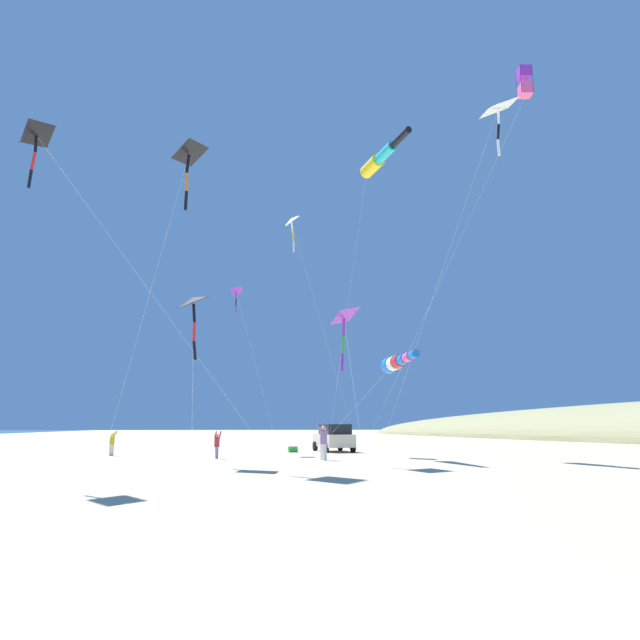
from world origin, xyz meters
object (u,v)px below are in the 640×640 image
at_px(person_adult_flyer, 323,440).
at_px(person_child_grey_jacket, 112,442).
at_px(person_child_green_jacket, 217,444).
at_px(kite_delta_green_low_center, 36,135).
at_px(kite_delta_rainbow_low_near, 291,222).
at_px(kite_windsock_black_fish_shape, 397,362).
at_px(kite_delta_teal_far_right, 193,302).
at_px(kite_delta_yellow_midlevel, 343,317).
at_px(kite_delta_purple_drifting, 188,153).
at_px(parked_car, 334,438).
at_px(kite_windsock_white_trailing, 379,159).
at_px(kite_delta_long_streamer_right, 236,292).
at_px(kite_delta_blue_topmost, 497,108).
at_px(kite_box_orange_high_right, 524,82).
at_px(cooler_box, 293,449).

distance_m(person_adult_flyer, person_child_grey_jacket, 13.27).
bearing_deg(person_child_green_jacket, kite_delta_green_low_center, 53.25).
distance_m(kite_delta_rainbow_low_near, kite_windsock_black_fish_shape, 15.15).
relative_size(person_child_grey_jacket, kite_delta_teal_far_right, 0.17).
height_order(person_adult_flyer, kite_delta_yellow_midlevel, kite_delta_yellow_midlevel).
relative_size(person_child_grey_jacket, kite_delta_purple_drifting, 0.10).
relative_size(parked_car, kite_windsock_black_fish_shape, 0.35).
height_order(kite_delta_rainbow_low_near, kite_delta_yellow_midlevel, kite_delta_rainbow_low_near).
xyz_separation_m(person_child_grey_jacket, kite_delta_teal_far_right, (-4.11, 10.12, 6.49)).
bearing_deg(kite_delta_rainbow_low_near, kite_delta_teal_far_right, 59.15).
xyz_separation_m(kite_delta_teal_far_right, kite_delta_green_low_center, (5.97, 4.80, 4.92)).
distance_m(person_child_green_jacket, kite_windsock_white_trailing, 20.22).
bearing_deg(kite_delta_long_streamer_right, kite_delta_blue_topmost, 139.84).
relative_size(person_adult_flyer, kite_windsock_white_trailing, 0.10).
distance_m(parked_car, kite_windsock_white_trailing, 18.80).
relative_size(person_child_green_jacket, person_child_grey_jacket, 1.01).
relative_size(kite_delta_rainbow_low_near, kite_box_orange_high_right, 0.73).
height_order(person_adult_flyer, kite_delta_purple_drifting, kite_delta_purple_drifting).
bearing_deg(person_adult_flyer, kite_delta_rainbow_low_near, -89.28).
relative_size(person_child_green_jacket, kite_delta_purple_drifting, 0.10).
xyz_separation_m(kite_delta_long_streamer_right, kite_delta_green_low_center, (9.00, 16.45, 1.49)).
bearing_deg(parked_car, kite_box_orange_high_right, 124.77).
bearing_deg(cooler_box, person_adult_flyer, 88.03).
bearing_deg(kite_delta_blue_topmost, cooler_box, -51.54).
xyz_separation_m(person_child_grey_jacket, kite_delta_rainbow_low_near, (-10.84, -1.17, 15.16)).
relative_size(kite_delta_teal_far_right, kite_windsock_black_fish_shape, 0.70).
bearing_deg(kite_box_orange_high_right, kite_windsock_black_fish_shape, -9.69).
distance_m(person_child_grey_jacket, kite_windsock_black_fish_shape, 17.51).
xyz_separation_m(person_adult_flyer, kite_delta_teal_far_right, (6.85, 2.64, 6.24)).
relative_size(person_child_green_jacket, kite_windsock_black_fish_shape, 0.12).
relative_size(cooler_box, person_child_green_jacket, 0.43).
bearing_deg(kite_delta_teal_far_right, person_child_grey_jacket, -67.91).
distance_m(person_adult_flyer, kite_delta_long_streamer_right, 13.76).
height_order(person_child_green_jacket, kite_delta_long_streamer_right, kite_delta_long_streamer_right).
bearing_deg(parked_car, kite_delta_purple_drifting, 48.78).
bearing_deg(kite_delta_green_low_center, kite_windsock_black_fish_shape, -159.09).
bearing_deg(person_child_grey_jacket, person_adult_flyer, 145.67).
bearing_deg(kite_delta_teal_far_right, kite_windsock_white_trailing, -153.38).
bearing_deg(kite_delta_yellow_midlevel, person_child_grey_jacket, -46.31).
relative_size(parked_car, person_adult_flyer, 2.29).
distance_m(person_adult_flyer, kite_delta_rainbow_low_near, 17.24).
distance_m(person_child_grey_jacket, kite_delta_yellow_midlevel, 16.82).
bearing_deg(kite_box_orange_high_right, kite_delta_purple_drifting, 0.15).
height_order(parked_car, kite_delta_purple_drifting, kite_delta_purple_drifting).
height_order(person_child_green_jacket, kite_delta_rainbow_low_near, kite_delta_rainbow_low_near).
distance_m(kite_delta_long_streamer_right, kite_windsock_white_trailing, 12.90).
distance_m(person_child_green_jacket, kite_delta_yellow_midlevel, 10.29).
distance_m(kite_box_orange_high_right, kite_windsock_white_trailing, 9.47).
distance_m(person_adult_flyer, person_child_green_jacket, 5.89).
bearing_deg(kite_delta_teal_far_right, kite_delta_long_streamer_right, -104.61).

